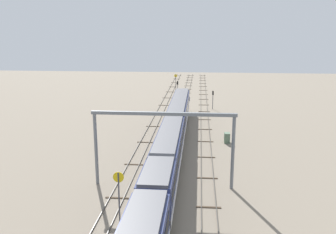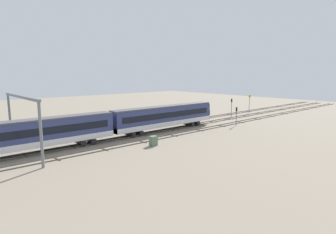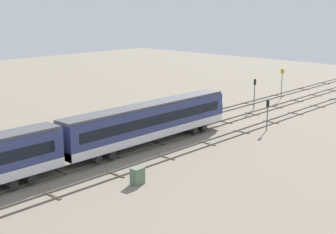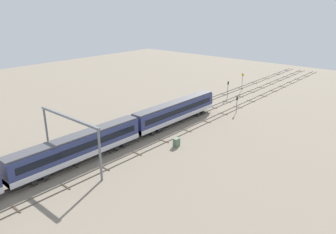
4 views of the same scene
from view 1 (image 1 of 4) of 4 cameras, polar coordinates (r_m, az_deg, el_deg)
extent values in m
plane|color=gray|center=(59.18, 1.45, -2.82)|extent=(186.63, 186.63, 0.00)
cube|color=#59544C|center=(59.08, 6.66, -2.86)|extent=(170.63, 0.07, 0.16)
cube|color=#59544C|center=(59.05, 5.27, -2.83)|extent=(170.63, 0.07, 0.16)
cube|color=#473828|center=(35.88, 6.50, -14.10)|extent=(0.24, 2.40, 0.08)
cube|color=#473828|center=(42.31, 6.28, -9.65)|extent=(0.24, 2.40, 0.08)
cube|color=#473828|center=(48.93, 6.13, -6.39)|extent=(0.24, 2.40, 0.08)
cube|color=#473828|center=(55.67, 6.01, -3.91)|extent=(0.24, 2.40, 0.08)
cube|color=#473828|center=(62.49, 5.92, -1.97)|extent=(0.24, 2.40, 0.08)
cube|color=#473828|center=(69.38, 5.85, -0.41)|extent=(0.24, 2.40, 0.08)
cube|color=#473828|center=(76.30, 5.79, 0.86)|extent=(0.24, 2.40, 0.08)
cube|color=#473828|center=(83.25, 5.74, 1.93)|extent=(0.24, 2.40, 0.08)
cube|color=#473828|center=(90.23, 5.69, 2.82)|extent=(0.24, 2.40, 0.08)
cube|color=#473828|center=(97.23, 5.66, 3.59)|extent=(0.24, 2.40, 0.08)
cube|color=#473828|center=(104.24, 5.63, 4.26)|extent=(0.24, 2.40, 0.08)
cube|color=#473828|center=(111.26, 5.60, 4.84)|extent=(0.24, 2.40, 0.08)
cube|color=#473828|center=(118.30, 5.57, 5.35)|extent=(0.24, 2.40, 0.08)
cube|color=#473828|center=(125.34, 5.55, 5.81)|extent=(0.24, 2.40, 0.08)
cube|color=#473828|center=(132.39, 5.53, 6.22)|extent=(0.24, 2.40, 0.08)
cube|color=#473828|center=(139.45, 5.52, 6.58)|extent=(0.24, 2.40, 0.08)
cube|color=#59544C|center=(59.12, 2.15, -2.76)|extent=(170.63, 0.07, 0.16)
cube|color=#59544C|center=(59.20, 0.76, -2.73)|extent=(170.63, 0.07, 0.16)
cube|color=#473828|center=(33.92, -1.58, -15.75)|extent=(0.24, 2.40, 0.08)
cube|color=#473828|center=(39.98, -0.44, -10.99)|extent=(0.24, 2.40, 0.08)
cube|color=#473828|center=(46.25, 0.37, -7.50)|extent=(0.24, 2.40, 0.08)
cube|color=#473828|center=(52.66, 0.98, -4.86)|extent=(0.24, 2.40, 0.08)
cube|color=#473828|center=(59.17, 1.45, -2.79)|extent=(0.24, 2.40, 0.08)
cube|color=#473828|center=(65.74, 1.83, -1.13)|extent=(0.24, 2.40, 0.08)
cube|color=#473828|center=(72.35, 2.14, 0.23)|extent=(0.24, 2.40, 0.08)
cube|color=#473828|center=(79.01, 2.39, 1.36)|extent=(0.24, 2.40, 0.08)
cube|color=#473828|center=(85.69, 2.61, 2.31)|extent=(0.24, 2.40, 0.08)
cube|color=#473828|center=(92.39, 2.79, 3.12)|extent=(0.24, 2.40, 0.08)
cube|color=#473828|center=(99.10, 2.95, 3.83)|extent=(0.24, 2.40, 0.08)
cube|color=#473828|center=(105.84, 3.10, 4.44)|extent=(0.24, 2.40, 0.08)
cube|color=#473828|center=(112.58, 3.22, 4.98)|extent=(0.24, 2.40, 0.08)
cube|color=#473828|center=(119.33, 3.33, 5.46)|extent=(0.24, 2.40, 0.08)
cube|color=#473828|center=(126.09, 3.43, 5.89)|extent=(0.24, 2.40, 0.08)
cube|color=#473828|center=(132.86, 3.52, 6.28)|extent=(0.24, 2.40, 0.08)
cube|color=#473828|center=(139.63, 3.60, 6.63)|extent=(0.24, 2.40, 0.08)
cube|color=#59544C|center=(59.52, -2.33, -2.65)|extent=(170.63, 0.07, 0.16)
cube|color=#59544C|center=(59.71, -3.70, -2.62)|extent=(170.63, 0.07, 0.16)
cube|color=#473828|center=(37.80, -8.13, -12.64)|extent=(0.24, 2.40, 0.08)
cube|color=#473828|center=(46.31, -5.48, -7.54)|extent=(0.24, 2.40, 0.08)
cube|color=#473828|center=(55.14, -3.70, -4.03)|extent=(0.24, 2.40, 0.08)
cube|color=#473828|center=(64.15, -2.43, -1.50)|extent=(0.24, 2.40, 0.08)
cube|color=#473828|center=(73.28, -1.47, 0.40)|extent=(0.24, 2.40, 0.08)
cube|color=#473828|center=(82.49, -0.73, 1.89)|extent=(0.24, 2.40, 0.08)
cube|color=#473828|center=(91.75, -0.14, 3.07)|extent=(0.24, 2.40, 0.08)
cube|color=#473828|center=(101.05, 0.35, 4.03)|extent=(0.24, 2.40, 0.08)
cube|color=#473828|center=(110.39, 0.76, 4.84)|extent=(0.24, 2.40, 0.08)
cube|color=#473828|center=(119.74, 1.10, 5.51)|extent=(0.24, 2.40, 0.08)
cube|color=#473828|center=(129.12, 1.39, 6.09)|extent=(0.24, 2.40, 0.08)
cube|color=#473828|center=(138.51, 1.65, 6.59)|extent=(0.24, 2.40, 0.08)
cube|color=navy|center=(63.97, 1.79, 1.06)|extent=(24.00, 2.90, 3.60)
cube|color=silver|center=(64.28, 1.78, -0.11)|extent=(24.00, 2.94, 0.90)
cube|color=#4C4C51|center=(63.58, 1.80, 2.78)|extent=(24.00, 2.50, 0.30)
cube|color=black|center=(63.82, 3.10, 1.41)|extent=(22.00, 0.04, 1.10)
cube|color=black|center=(63.98, 0.49, 1.46)|extent=(22.00, 0.04, 1.10)
cylinder|color=black|center=(56.24, 1.27, -3.05)|extent=(0.90, 2.70, 0.90)
cylinder|color=black|center=(57.96, 1.39, -2.55)|extent=(0.90, 2.70, 0.90)
cylinder|color=black|center=(71.07, 2.09, 0.46)|extent=(0.90, 2.70, 0.90)
cylinder|color=black|center=(72.82, 2.17, 0.78)|extent=(0.90, 2.70, 0.90)
cube|color=navy|center=(40.17, -0.26, -6.52)|extent=(24.00, 2.90, 3.60)
cube|color=silver|center=(40.65, -0.26, -8.31)|extent=(24.00, 2.94, 0.90)
cube|color=#4C4C51|center=(39.54, -0.27, -3.87)|extent=(24.00, 2.50, 0.30)
cube|color=black|center=(39.92, 1.84, -6.00)|extent=(22.00, 0.04, 1.10)
cube|color=black|center=(40.17, -2.35, -5.88)|extent=(22.00, 0.04, 1.10)
cylinder|color=black|center=(33.30, -1.67, -15.22)|extent=(0.90, 2.70, 0.90)
cylinder|color=black|center=(34.88, -1.32, -13.81)|extent=(0.90, 2.70, 0.90)
cylinder|color=black|center=(47.28, 0.50, -6.29)|extent=(0.90, 2.70, 0.90)
cylinder|color=black|center=(48.98, 0.67, -5.58)|extent=(0.90, 2.70, 0.90)
cone|color=silver|center=(76.54, 2.34, 2.98)|extent=(1.60, 3.24, 3.24)
cylinder|color=slate|center=(38.67, 10.30, -5.75)|extent=(0.36, 0.36, 8.01)
cylinder|color=slate|center=(40.07, -11.40, -5.11)|extent=(0.36, 0.36, 8.01)
cube|color=slate|center=(37.53, -0.77, 0.52)|extent=(0.40, 15.43, 0.35)
cylinder|color=#4C4C51|center=(30.06, -7.78, -13.84)|extent=(0.12, 0.12, 5.72)
cylinder|color=yellow|center=(29.05, -7.92, -9.48)|extent=(0.05, 0.88, 0.88)
cube|color=black|center=(29.08, -7.90, -9.46)|extent=(0.02, 0.40, 0.12)
cylinder|color=#4C4C51|center=(98.79, 1.23, 5.32)|extent=(0.12, 0.12, 5.20)
cylinder|color=yellow|center=(98.54, 1.24, 6.60)|extent=(0.05, 0.83, 0.83)
cube|color=black|center=(98.56, 1.24, 6.60)|extent=(0.02, 0.37, 0.12)
cylinder|color=#4C4C51|center=(78.89, 7.14, 2.38)|extent=(0.14, 0.14, 3.15)
cube|color=black|center=(78.53, 7.18, 3.83)|extent=(0.20, 0.32, 0.90)
sphere|color=green|center=(78.61, 7.19, 3.99)|extent=(0.20, 0.20, 0.20)
sphere|color=#262626|center=(78.67, 7.18, 3.70)|extent=(0.20, 0.20, 0.20)
cylinder|color=#4C4C51|center=(88.61, 1.53, 3.93)|extent=(0.14, 0.14, 3.86)
cube|color=black|center=(88.25, 1.54, 5.46)|extent=(0.20, 0.32, 0.90)
sphere|color=green|center=(88.33, 1.55, 5.60)|extent=(0.20, 0.20, 0.20)
sphere|color=#262626|center=(88.38, 1.55, 5.34)|extent=(0.20, 0.20, 0.20)
cube|color=#597259|center=(55.47, 9.39, -3.29)|extent=(1.17, 0.83, 1.55)
cube|color=#333333|center=(55.97, 9.35, -2.89)|extent=(0.02, 0.58, 0.24)
camera|label=2|loc=(46.45, 60.17, 0.19)|focal=29.93mm
camera|label=3|loc=(42.42, 58.68, 6.23)|focal=50.12mm
camera|label=4|loc=(40.76, 81.61, 13.63)|focal=34.16mm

